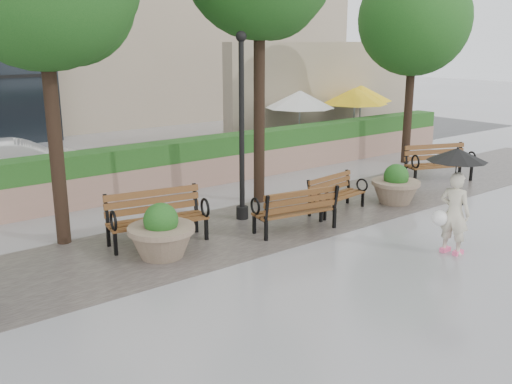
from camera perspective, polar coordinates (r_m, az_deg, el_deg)
ground at (r=10.61m, az=8.91°, el=-7.61°), size 100.00×100.00×0.00m
cobble_strip at (r=12.70m, az=-1.01°, el=-3.60°), size 28.00×3.20×0.01m
hedge_wall at (r=15.79m, az=-9.83°, el=2.35°), size 24.00×0.80×1.35m
cafe_wall at (r=23.69m, az=7.21°, el=9.83°), size 10.00×0.60×4.00m
cafe_hedge at (r=22.02m, az=10.23°, el=5.27°), size 8.00×0.50×0.90m
asphalt_street at (r=19.47m, az=-15.39°, el=2.39°), size 40.00×7.00×0.00m
bench_1 at (r=11.84m, az=-9.79°, el=-3.61°), size 2.11×1.14×1.07m
bench_2 at (r=12.43m, az=3.94°, el=-2.65°), size 1.93×1.02×0.98m
bench_3 at (r=13.97m, az=8.07°, el=-0.93°), size 1.70×0.86×0.87m
bench_4 at (r=17.73m, az=17.75°, el=2.06°), size 2.12×1.46×1.06m
planter_left at (r=11.04m, az=-9.42°, el=-4.40°), size 1.28×1.28×1.08m
planter_right at (r=14.95m, az=13.77°, el=0.39°), size 1.22×1.22×1.02m
lamppost at (r=12.90m, az=-1.43°, el=5.26°), size 0.28×0.28×4.24m
tree_2 at (r=20.03m, az=15.63°, el=15.93°), size 3.67×3.61×6.52m
patio_umb_white at (r=20.76m, az=4.41°, el=9.18°), size 2.50×2.50×2.30m
patio_umb_yellow_a at (r=22.33m, az=9.86°, el=9.41°), size 2.50×2.50×2.30m
patio_umb_yellow_b at (r=23.60m, az=10.46°, el=9.66°), size 2.50×2.50×2.30m
car_right at (r=18.07m, az=-22.63°, el=2.85°), size 3.99×2.20×1.25m
pedestrian at (r=11.52m, az=19.30°, el=0.14°), size 1.13×1.13×2.07m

